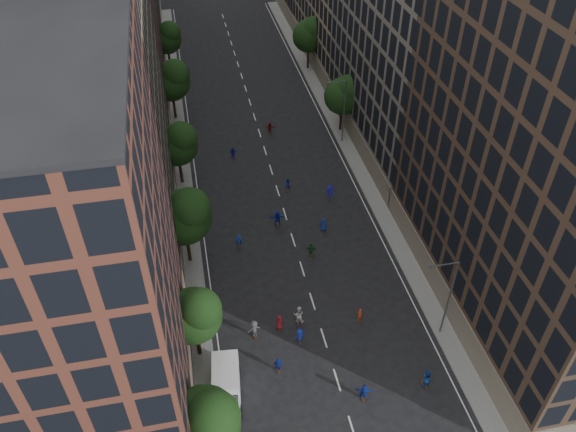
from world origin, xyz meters
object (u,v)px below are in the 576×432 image
object	(u,v)px
streetlamp_near	(448,295)
skater_2	(426,379)
cargo_van	(226,384)
streetlamp_far	(343,108)

from	to	relation	value
streetlamp_near	skater_2	distance (m)	7.34
cargo_van	skater_2	world-z (taller)	cargo_van
streetlamp_near	streetlamp_far	xyz separation A→B (m)	(0.00, 33.00, 0.00)
cargo_van	skater_2	size ratio (longest dim) A/B	2.73
streetlamp_near	cargo_van	world-z (taller)	streetlamp_near
streetlamp_far	cargo_van	size ratio (longest dim) A/B	1.75
streetlamp_far	skater_2	size ratio (longest dim) A/B	4.78
skater_2	streetlamp_near	bearing A→B (deg)	-140.80
streetlamp_far	skater_2	xyz separation A→B (m)	(-3.34, -37.98, -4.22)
cargo_van	streetlamp_far	bearing A→B (deg)	66.59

